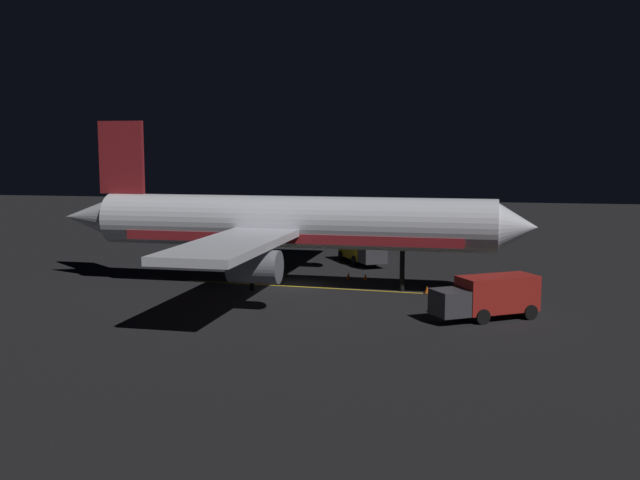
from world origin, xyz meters
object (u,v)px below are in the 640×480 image
object	(u,v)px
ground_crew_worker	(488,289)
traffic_cone_near_left	(427,290)
catering_truck	(361,250)
traffic_cone_far	(402,277)
baggage_truck	(489,297)
traffic_cone_under_wing	(365,277)
traffic_cone_near_right	(348,276)
airliner	(285,224)

from	to	relation	value
ground_crew_worker	traffic_cone_near_left	xyz separation A→B (m)	(-2.09, -4.11, -0.64)
catering_truck	ground_crew_worker	world-z (taller)	catering_truck
traffic_cone_far	ground_crew_worker	bearing A→B (deg)	42.74
baggage_truck	traffic_cone_under_wing	distance (m)	14.36
baggage_truck	catering_truck	size ratio (longest dim) A/B	1.00
catering_truck	traffic_cone_near_right	world-z (taller)	catering_truck
traffic_cone_under_wing	traffic_cone_far	world-z (taller)	same
baggage_truck	traffic_cone_near_right	world-z (taller)	baggage_truck
traffic_cone_under_wing	traffic_cone_far	xyz separation A→B (m)	(-0.54, 2.76, 0.00)
traffic_cone_near_left	baggage_truck	bearing A→B (deg)	30.50
traffic_cone_near_right	traffic_cone_far	size ratio (longest dim) A/B	1.00
airliner	traffic_cone_near_left	distance (m)	11.34
traffic_cone_near_right	traffic_cone_under_wing	size ratio (longest dim) A/B	1.00
ground_crew_worker	traffic_cone_under_wing	bearing A→B (deg)	-124.78
airliner	traffic_cone_far	xyz separation A→B (m)	(-3.96, 8.22, -4.35)
baggage_truck	traffic_cone_near_right	xyz separation A→B (m)	(-11.31, -10.40, -1.07)
traffic_cone_under_wing	traffic_cone_near_left	bearing A→B (deg)	49.68
ground_crew_worker	traffic_cone_far	bearing A→B (deg)	-137.26
traffic_cone_near_left	traffic_cone_under_wing	distance (m)	6.53
traffic_cone_far	catering_truck	bearing A→B (deg)	-150.20
baggage_truck	traffic_cone_under_wing	world-z (taller)	baggage_truck
airliner	catering_truck	size ratio (longest dim) A/B	5.45
airliner	baggage_truck	bearing A→B (deg)	62.06
baggage_truck	traffic_cone_far	size ratio (longest dim) A/B	11.99
traffic_cone_near_left	traffic_cone_under_wing	size ratio (longest dim) A/B	1.00
baggage_truck	ground_crew_worker	xyz separation A→B (m)	(-4.80, 0.05, -0.44)
traffic_cone_near_left	traffic_cone_near_right	xyz separation A→B (m)	(-4.42, -6.34, 0.00)
ground_crew_worker	catering_truck	bearing A→B (deg)	-143.51
traffic_cone_under_wing	traffic_cone_near_right	bearing A→B (deg)	-98.19
baggage_truck	airliner	bearing A→B (deg)	-117.94
ground_crew_worker	traffic_cone_near_left	world-z (taller)	ground_crew_worker
traffic_cone_near_left	traffic_cone_far	distance (m)	5.26
airliner	traffic_cone_under_wing	size ratio (longest dim) A/B	65.13
baggage_truck	traffic_cone_under_wing	bearing A→B (deg)	-140.88
traffic_cone_near_right	airliner	bearing A→B (deg)	-48.51
traffic_cone_under_wing	baggage_truck	bearing A→B (deg)	39.12
traffic_cone_near_right	traffic_cone_far	distance (m)	4.14
baggage_truck	ground_crew_worker	world-z (taller)	baggage_truck
traffic_cone_near_right	traffic_cone_far	xyz separation A→B (m)	(-0.34, 4.12, 0.00)
airliner	baggage_truck	size ratio (longest dim) A/B	5.43
traffic_cone_under_wing	traffic_cone_far	bearing A→B (deg)	101.04
baggage_truck	traffic_cone_near_left	size ratio (longest dim) A/B	11.99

